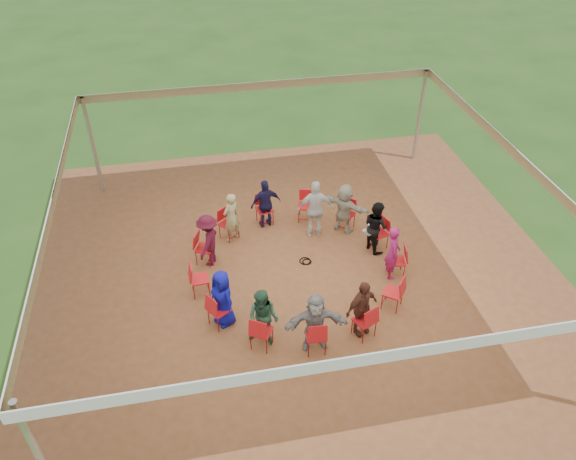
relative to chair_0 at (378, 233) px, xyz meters
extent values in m
plane|color=#244B17|center=(-2.30, -0.72, -0.45)|extent=(80.00, 80.00, 0.00)
plane|color=brown|center=(-2.30, -0.72, -0.44)|extent=(13.00, 13.00, 0.00)
cylinder|color=#B2B2B7|center=(-7.30, 4.28, 1.05)|extent=(0.12, 0.12, 3.00)
cylinder|color=#B2B2B7|center=(2.70, 4.28, 1.05)|extent=(0.12, 0.12, 3.00)
plane|color=white|center=(-2.30, -0.72, 2.55)|extent=(10.30, 10.30, 0.00)
cube|color=white|center=(-2.30, -5.87, 2.43)|extent=(10.30, 0.03, 0.24)
cube|color=white|center=(-2.30, 4.43, 2.43)|extent=(10.30, 0.03, 0.24)
cube|color=white|center=(-7.45, -0.72, 2.43)|extent=(0.03, 10.30, 0.24)
cube|color=white|center=(2.85, -0.72, 2.43)|extent=(0.03, 10.30, 0.24)
imported|color=black|center=(-0.11, -0.04, 0.28)|extent=(0.60, 0.79, 1.44)
imported|color=#A7A492|center=(-0.68, 0.90, 0.28)|extent=(1.30, 1.30, 1.44)
imported|color=#19153F|center=(-2.72, 1.53, 0.28)|extent=(0.91, 0.58, 1.44)
imported|color=tan|center=(-3.71, 1.08, 0.28)|extent=(0.63, 0.60, 1.44)
imported|color=#430D1E|center=(-4.39, 0.21, 0.28)|extent=(0.80, 1.04, 1.44)
imported|color=#0E1097|center=(-4.25, -1.91, 0.28)|extent=(0.70, 0.81, 1.44)
imported|color=#254F3A|center=(-3.48, -2.68, 0.28)|extent=(0.81, 0.71, 1.44)
imported|color=gray|center=(-2.43, -3.01, 0.28)|extent=(1.36, 0.58, 1.44)
imported|color=#562C22|center=(-1.35, -2.81, 0.28)|extent=(0.95, 0.74, 1.44)
imported|color=#901758|center=(-0.05, -1.13, 0.28)|extent=(0.43, 0.58, 1.44)
imported|color=silver|center=(-1.49, 0.85, 0.39)|extent=(1.02, 0.59, 1.68)
torus|color=black|center=(-2.01, -0.22, -0.43)|extent=(0.38, 0.38, 0.03)
torus|color=black|center=(-1.97, -0.26, -0.43)|extent=(0.30, 0.30, 0.03)
cube|color=#B7B7BC|center=(-0.32, -0.10, 0.17)|extent=(0.28, 0.34, 0.01)
cube|color=#B7B7BC|center=(-0.23, -0.07, 0.27)|extent=(0.15, 0.30, 0.19)
cube|color=#CCE0FF|center=(-0.24, -0.07, 0.27)|extent=(0.12, 0.26, 0.16)
camera|label=1|loc=(-4.60, -10.94, 8.86)|focal=35.00mm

